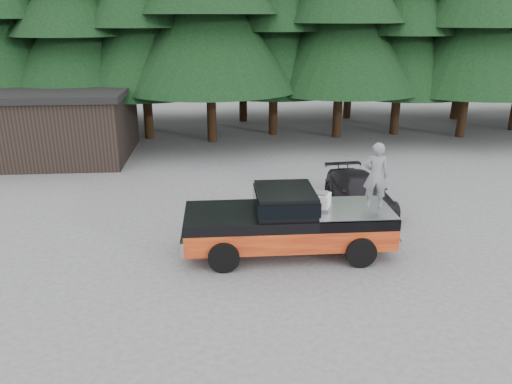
{
  "coord_description": "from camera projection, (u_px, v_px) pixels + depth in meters",
  "views": [
    {
      "loc": [
        -0.73,
        -12.25,
        6.43
      ],
      "look_at": [
        0.25,
        0.0,
        2.1
      ],
      "focal_mm": 35.0,
      "sensor_mm": 36.0,
      "label": 1
    }
  ],
  "objects": [
    {
      "name": "air_compressor",
      "position": [
        319.0,
        201.0,
        14.01
      ],
      "size": [
        0.75,
        0.7,
        0.41
      ],
      "primitive_type": "cube",
      "rotation": [
        0.0,
        0.0,
        -0.43
      ],
      "color": "silver",
      "rests_on": "pickup_truck"
    },
    {
      "name": "utility_building",
      "position": [
        43.0,
        122.0,
        23.77
      ],
      "size": [
        8.4,
        6.4,
        3.3
      ],
      "color": "black",
      "rests_on": "ground"
    },
    {
      "name": "man_on_bed",
      "position": [
        376.0,
        175.0,
        13.82
      ],
      "size": [
        0.76,
        0.58,
        1.89
      ],
      "primitive_type": "imported",
      "rotation": [
        0.0,
        0.0,
        2.94
      ],
      "color": "slate",
      "rests_on": "pickup_truck"
    },
    {
      "name": "parked_car",
      "position": [
        360.0,
        192.0,
        17.59
      ],
      "size": [
        2.02,
        4.19,
        1.18
      ],
      "primitive_type": "imported",
      "rotation": [
        0.0,
        0.0,
        0.09
      ],
      "color": "black",
      "rests_on": "ground"
    },
    {
      "name": "pickup_truck",
      "position": [
        288.0,
        231.0,
        14.19
      ],
      "size": [
        6.0,
        2.04,
        1.33
      ],
      "primitive_type": null,
      "color": "#D35214",
      "rests_on": "ground"
    },
    {
      "name": "ground",
      "position": [
        247.0,
        264.0,
        13.71
      ],
      "size": [
        120.0,
        120.0,
        0.0
      ],
      "primitive_type": "plane",
      "color": "#4D4D50",
      "rests_on": "ground"
    },
    {
      "name": "truck_cab",
      "position": [
        285.0,
        200.0,
        13.87
      ],
      "size": [
        1.66,
        1.9,
        0.59
      ],
      "primitive_type": "cube",
      "color": "black",
      "rests_on": "pickup_truck"
    }
  ]
}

